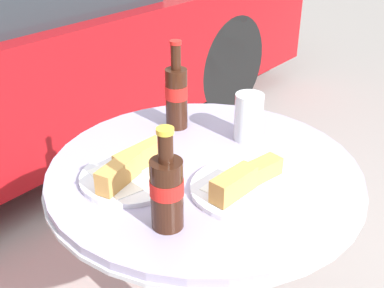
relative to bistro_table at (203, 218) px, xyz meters
The scene contains 6 objects.
bistro_table is the anchor object (origin of this frame).
cola_bottle_left 0.35m from the bistro_table, 57.87° to the left, with size 0.06×0.06×0.25m.
cola_bottle_right 0.35m from the bistro_table, 159.37° to the right, with size 0.07×0.07×0.22m.
drinking_glass 0.29m from the bistro_table, ahead, with size 0.08×0.08×0.13m.
lunch_plate_near 0.23m from the bistro_table, 100.74° to the right, with size 0.25×0.25×0.07m.
lunch_plate_far 0.26m from the bistro_table, 147.71° to the left, with size 0.24×0.24×0.07m.
Camera 1 is at (-0.80, -0.62, 1.37)m, focal length 45.00 mm.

